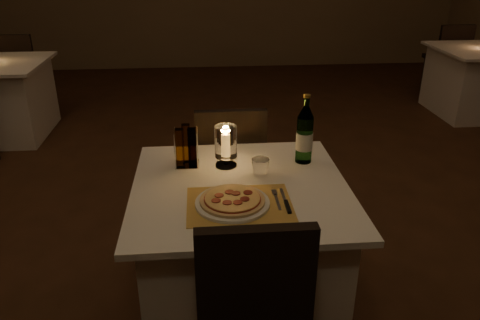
{
  "coord_description": "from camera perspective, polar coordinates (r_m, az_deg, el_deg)",
  "views": [
    {
      "loc": [
        -0.01,
        -2.44,
        1.75
      ],
      "look_at": [
        0.16,
        -0.5,
        0.86
      ],
      "focal_mm": 35.0,
      "sensor_mm": 36.0,
      "label": 1
    }
  ],
  "objects": [
    {
      "name": "tumbler",
      "position": [
        2.25,
        2.52,
        -0.9
      ],
      "size": [
        0.09,
        0.09,
        0.09
      ],
      "primitive_type": null,
      "color": "white",
      "rests_on": "main_table"
    },
    {
      "name": "pizza",
      "position": [
        2.0,
        -0.93,
        -4.85
      ],
      "size": [
        0.28,
        0.28,
        0.02
      ],
      "color": "#D8B77F",
      "rests_on": "plate"
    },
    {
      "name": "hurricane_candle",
      "position": [
        2.31,
        -1.75,
        2.09
      ],
      "size": [
        0.11,
        0.11,
        0.21
      ],
      "color": "white",
      "rests_on": "main_table"
    },
    {
      "name": "water_bottle",
      "position": [
        2.38,
        7.88,
        2.99
      ],
      "size": [
        0.09,
        0.09,
        0.36
      ],
      "color": "#5B9651",
      "rests_on": "main_table"
    },
    {
      "name": "cruet_caddy",
      "position": [
        2.34,
        -6.57,
        1.48
      ],
      "size": [
        0.12,
        0.12,
        0.21
      ],
      "color": "white",
      "rests_on": "main_table"
    },
    {
      "name": "fork",
      "position": [
        2.06,
        4.44,
        -4.66
      ],
      "size": [
        0.02,
        0.18,
        0.0
      ],
      "color": "silver",
      "rests_on": "placemat"
    },
    {
      "name": "plate",
      "position": [
        2.01,
        -0.93,
        -5.25
      ],
      "size": [
        0.32,
        0.32,
        0.01
      ],
      "primitive_type": "cylinder",
      "color": "white",
      "rests_on": "placemat"
    },
    {
      "name": "main_table",
      "position": [
        2.36,
        0.04,
        -10.98
      ],
      "size": [
        1.0,
        1.0,
        0.74
      ],
      "color": "white",
      "rests_on": "ground"
    },
    {
      "name": "neighbor_chair_lb",
      "position": [
        5.84,
        -25.35,
        10.39
      ],
      "size": [
        0.42,
        0.42,
        0.9
      ],
      "color": "black",
      "rests_on": "ground"
    },
    {
      "name": "chair_far",
      "position": [
        2.9,
        -1.2,
        0.09
      ],
      "size": [
        0.42,
        0.42,
        0.9
      ],
      "color": "black",
      "rests_on": "ground"
    },
    {
      "name": "neighbor_table_right",
      "position": [
        5.95,
        27.04,
        8.54
      ],
      "size": [
        1.0,
        1.0,
        0.74
      ],
      "color": "white",
      "rests_on": "ground"
    },
    {
      "name": "neighbor_chair_rb",
      "position": [
        6.51,
        24.19,
        11.86
      ],
      "size": [
        0.42,
        0.42,
        0.9
      ],
      "color": "black",
      "rests_on": "ground"
    },
    {
      "name": "placemat",
      "position": [
        2.01,
        -0.07,
        -5.44
      ],
      "size": [
        0.45,
        0.34,
        0.0
      ],
      "primitive_type": "cube",
      "color": "#C19443",
      "rests_on": "main_table"
    },
    {
      "name": "knife",
      "position": [
        2.01,
        5.71,
        -5.38
      ],
      "size": [
        0.02,
        0.22,
        0.01
      ],
      "color": "black",
      "rests_on": "placemat"
    },
    {
      "name": "floor",
      "position": [
        3.0,
        -4.0,
        -11.33
      ],
      "size": [
        8.0,
        10.0,
        0.02
      ],
      "primitive_type": "cube",
      "color": "#442615",
      "rests_on": "ground"
    }
  ]
}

